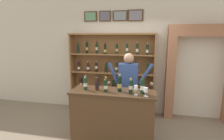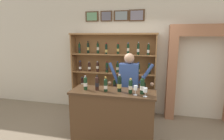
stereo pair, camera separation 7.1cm
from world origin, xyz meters
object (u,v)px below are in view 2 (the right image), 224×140
at_px(tasting_bottle_brunello, 85,83).
at_px(tasting_bottle_chianti, 119,83).
at_px(tasting_counter, 113,117).
at_px(wine_glass_left, 145,91).
at_px(tasting_bottle_prosecco, 130,86).
at_px(tasting_bottle_grappa, 142,86).
at_px(shopkeeper, 129,83).
at_px(tasting_bottle_rosso, 106,85).
at_px(wine_shelf, 113,71).
at_px(wine_glass_spare, 136,88).
at_px(tasting_bottle_riserva, 97,83).

relative_size(tasting_bottle_brunello, tasting_bottle_chianti, 0.83).
distance_m(tasting_counter, wine_glass_left, 0.89).
xyz_separation_m(tasting_bottle_prosecco, wine_glass_left, (0.27, -0.12, -0.03)).
xyz_separation_m(tasting_bottle_prosecco, tasting_bottle_grappa, (0.21, 0.01, 0.01)).
xyz_separation_m(shopkeeper, tasting_bottle_brunello, (-0.74, -0.64, 0.12)).
relative_size(tasting_bottle_rosso, wine_glass_left, 1.80).
height_order(wine_shelf, tasting_bottle_brunello, wine_shelf).
relative_size(shopkeeper, wine_glass_left, 11.02).
height_order(tasting_bottle_brunello, wine_glass_left, tasting_bottle_brunello).
xyz_separation_m(tasting_bottle_rosso, tasting_bottle_grappa, (0.67, 0.00, 0.02)).
distance_m(wine_shelf, tasting_bottle_rosso, 1.48).
distance_m(wine_shelf, wine_glass_left, 1.85).
bearing_deg(wine_shelf, wine_glass_spare, -63.63).
bearing_deg(tasting_bottle_rosso, tasting_bottle_grappa, 0.20).
bearing_deg(tasting_bottle_riserva, tasting_bottle_rosso, -11.82).
height_order(wine_shelf, tasting_bottle_riserva, wine_shelf).
bearing_deg(tasting_bottle_prosecco, shopkeeper, 100.39).
height_order(shopkeeper, tasting_bottle_prosecco, shopkeeper).
bearing_deg(tasting_bottle_rosso, tasting_bottle_brunello, 177.88).
bearing_deg(wine_glass_left, tasting_bottle_grappa, 115.23).
bearing_deg(shopkeeper, tasting_counter, -109.33).
relative_size(tasting_bottle_brunello, tasting_bottle_prosecco, 0.98).
distance_m(tasting_bottle_rosso, wine_glass_spare, 0.57).
relative_size(wine_shelf, tasting_bottle_brunello, 8.34).
height_order(tasting_counter, tasting_bottle_riserva, tasting_bottle_riserva).
height_order(tasting_bottle_rosso, tasting_bottle_grappa, tasting_bottle_grappa).
bearing_deg(wine_glass_left, tasting_bottle_rosso, 170.16).
relative_size(tasting_bottle_prosecco, wine_glass_spare, 1.61).
bearing_deg(tasting_bottle_prosecco, tasting_bottle_grappa, 2.31).
xyz_separation_m(shopkeeper, tasting_bottle_riserva, (-0.52, -0.62, 0.12)).
distance_m(tasting_bottle_prosecco, wine_glass_spare, 0.12).
height_order(tasting_bottle_chianti, tasting_bottle_prosecco, tasting_bottle_chianti).
bearing_deg(shopkeeper, wine_glass_left, -63.51).
bearing_deg(tasting_bottle_brunello, wine_glass_left, -7.12).
bearing_deg(tasting_counter, tasting_bottle_chianti, -0.11).
bearing_deg(tasting_bottle_chianti, wine_shelf, 107.81).
bearing_deg(shopkeeper, tasting_bottle_brunello, -139.24).
bearing_deg(tasting_bottle_riserva, wine_shelf, 91.03).
bearing_deg(tasting_bottle_chianti, shopkeeper, 81.58).
height_order(tasting_counter, wine_glass_spare, wine_glass_spare).
bearing_deg(wine_glass_left, tasting_bottle_brunello, 172.88).
bearing_deg(tasting_bottle_prosecco, wine_glass_spare, -36.55).
height_order(wine_shelf, tasting_counter, wine_shelf).
distance_m(tasting_bottle_grappa, wine_glass_left, 0.15).
distance_m(tasting_bottle_riserva, tasting_bottle_chianti, 0.43).
bearing_deg(wine_glass_spare, tasting_bottle_rosso, 171.98).
bearing_deg(tasting_bottle_riserva, wine_glass_spare, -8.95).
bearing_deg(wine_glass_left, tasting_counter, 163.89).
bearing_deg(tasting_bottle_brunello, tasting_bottle_riserva, 5.76).
xyz_separation_m(shopkeeper, tasting_bottle_rosso, (-0.34, -0.66, 0.11)).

